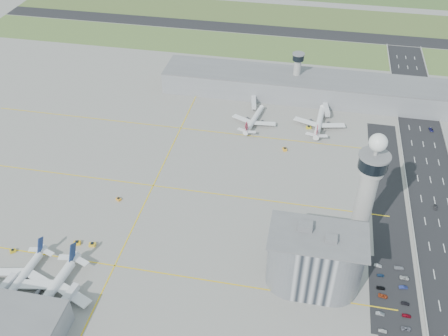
% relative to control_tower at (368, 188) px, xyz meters
% --- Properties ---
extents(ground, '(1000.00, 1000.00, 0.00)m').
position_rel_control_tower_xyz_m(ground, '(-72.00, -8.00, -35.04)').
color(ground, gray).
extents(grass_strip_0, '(480.00, 50.00, 0.08)m').
position_rel_control_tower_xyz_m(grass_strip_0, '(-92.00, 217.00, -35.00)').
color(grass_strip_0, '#546A32').
rests_on(grass_strip_0, ground).
extents(grass_strip_1, '(480.00, 60.00, 0.08)m').
position_rel_control_tower_xyz_m(grass_strip_1, '(-92.00, 292.00, -35.00)').
color(grass_strip_1, '#526B32').
rests_on(grass_strip_1, ground).
extents(runway, '(480.00, 22.00, 0.10)m').
position_rel_control_tower_xyz_m(runway, '(-92.00, 254.00, -34.98)').
color(runway, black).
rests_on(runway, ground).
extents(highway, '(28.00, 500.00, 0.10)m').
position_rel_control_tower_xyz_m(highway, '(43.00, -8.00, -34.99)').
color(highway, black).
rests_on(highway, ground).
extents(barrier_left, '(0.60, 500.00, 1.20)m').
position_rel_control_tower_xyz_m(barrier_left, '(29.00, -8.00, -34.44)').
color(barrier_left, '#9E9E99').
rests_on(barrier_left, ground).
extents(landside_road, '(18.00, 260.00, 0.08)m').
position_rel_control_tower_xyz_m(landside_road, '(18.00, -18.00, -35.00)').
color(landside_road, black).
rests_on(landside_road, ground).
extents(parking_lot, '(20.00, 44.00, 0.10)m').
position_rel_control_tower_xyz_m(parking_lot, '(16.00, -30.00, -34.99)').
color(parking_lot, black).
rests_on(parking_lot, ground).
extents(taxiway_line_h_0, '(260.00, 0.60, 0.01)m').
position_rel_control_tower_xyz_m(taxiway_line_h_0, '(-112.00, -38.00, -35.04)').
color(taxiway_line_h_0, yellow).
rests_on(taxiway_line_h_0, ground).
extents(taxiway_line_h_1, '(260.00, 0.60, 0.01)m').
position_rel_control_tower_xyz_m(taxiway_line_h_1, '(-112.00, 22.00, -35.04)').
color(taxiway_line_h_1, yellow).
rests_on(taxiway_line_h_1, ground).
extents(taxiway_line_h_2, '(260.00, 0.60, 0.01)m').
position_rel_control_tower_xyz_m(taxiway_line_h_2, '(-112.00, 82.00, -35.04)').
color(taxiway_line_h_2, yellow).
rests_on(taxiway_line_h_2, ground).
extents(taxiway_line_v, '(0.60, 260.00, 0.01)m').
position_rel_control_tower_xyz_m(taxiway_line_v, '(-112.00, 22.00, -35.04)').
color(taxiway_line_v, yellow).
rests_on(taxiway_line_v, ground).
extents(control_tower, '(14.00, 14.00, 64.50)m').
position_rel_control_tower_xyz_m(control_tower, '(0.00, 0.00, 0.00)').
color(control_tower, '#ADAAA5').
rests_on(control_tower, ground).
extents(secondary_tower, '(8.60, 8.60, 31.90)m').
position_rel_control_tower_xyz_m(secondary_tower, '(-42.00, 142.00, -16.24)').
color(secondary_tower, '#ADAAA5').
rests_on(secondary_tower, ground).
extents(admin_building, '(42.00, 24.00, 33.50)m').
position_rel_control_tower_xyz_m(admin_building, '(-20.01, -30.00, -19.74)').
color(admin_building, '#B2B2B7').
rests_on(admin_building, ground).
extents(terminal_pier, '(210.00, 32.00, 15.80)m').
position_rel_control_tower_xyz_m(terminal_pier, '(-32.00, 140.00, -27.14)').
color(terminal_pier, gray).
rests_on(terminal_pier, ground).
extents(airplane_near_b, '(35.70, 41.02, 10.81)m').
position_rel_control_tower_xyz_m(airplane_near_b, '(-149.54, -55.19, -29.64)').
color(airplane_near_b, white).
rests_on(airplane_near_b, ground).
extents(airplane_near_c, '(43.31, 49.35, 12.72)m').
position_rel_control_tower_xyz_m(airplane_near_c, '(-132.60, -60.51, -28.68)').
color(airplane_near_c, white).
rests_on(airplane_near_c, ground).
extents(airplane_far_a, '(36.14, 40.53, 10.04)m').
position_rel_control_tower_xyz_m(airplane_far_a, '(-65.56, 97.61, -30.02)').
color(airplane_far_a, white).
rests_on(airplane_far_a, ground).
extents(airplane_far_b, '(36.81, 42.45, 11.28)m').
position_rel_control_tower_xyz_m(airplane_far_b, '(-22.66, 102.99, -29.40)').
color(airplane_far_b, white).
rests_on(airplane_far_b, ground).
extents(jet_bridge_near_2, '(5.39, 14.31, 5.70)m').
position_rel_control_tower_xyz_m(jet_bridge_near_2, '(-125.00, -69.00, -32.19)').
color(jet_bridge_near_2, silver).
rests_on(jet_bridge_near_2, ground).
extents(jet_bridge_far_0, '(5.39, 14.31, 5.70)m').
position_rel_control_tower_xyz_m(jet_bridge_far_0, '(-70.00, 124.00, -32.19)').
color(jet_bridge_far_0, silver).
rests_on(jet_bridge_far_0, ground).
extents(jet_bridge_far_1, '(5.39, 14.31, 5.70)m').
position_rel_control_tower_xyz_m(jet_bridge_far_1, '(-20.00, 124.00, -32.19)').
color(jet_bridge_far_1, silver).
rests_on(jet_bridge_far_1, ground).
extents(tug_0, '(3.40, 3.26, 1.63)m').
position_rel_control_tower_xyz_m(tug_0, '(-163.82, -39.34, -34.22)').
color(tug_0, gold).
rests_on(tug_0, ground).
extents(tug_1, '(3.70, 2.93, 1.91)m').
position_rel_control_tower_xyz_m(tug_1, '(-127.41, -27.91, -34.09)').
color(tug_1, yellow).
rests_on(tug_1, ground).
extents(tug_2, '(3.82, 3.08, 1.94)m').
position_rel_control_tower_xyz_m(tug_2, '(-135.28, -28.38, -34.07)').
color(tug_2, gold).
rests_on(tug_2, ground).
extents(tug_3, '(3.33, 3.05, 1.60)m').
position_rel_control_tower_xyz_m(tug_3, '(-126.81, 6.61, -34.24)').
color(tug_3, orange).
rests_on(tug_3, ground).
extents(tug_4, '(3.20, 3.75, 1.84)m').
position_rel_control_tower_xyz_m(tug_4, '(-42.27, 70.65, -34.12)').
color(tug_4, '#F6A723').
rests_on(tug_4, ground).
extents(tug_5, '(3.69, 3.08, 1.84)m').
position_rel_control_tower_xyz_m(tug_5, '(-29.21, 98.08, -34.12)').
color(tug_5, gold).
rests_on(tug_5, ground).
extents(car_lot_0, '(3.71, 1.71, 1.23)m').
position_rel_control_tower_xyz_m(car_lot_0, '(10.77, -50.10, -34.42)').
color(car_lot_0, silver).
rests_on(car_lot_0, ground).
extents(car_lot_1, '(3.82, 1.51, 1.24)m').
position_rel_control_tower_xyz_m(car_lot_1, '(10.13, -41.61, -34.42)').
color(car_lot_1, gray).
rests_on(car_lot_1, ground).
extents(car_lot_2, '(4.38, 2.44, 1.16)m').
position_rel_control_tower_xyz_m(car_lot_2, '(11.83, -31.77, -34.46)').
color(car_lot_2, '#A93F1B').
rests_on(car_lot_2, ground).
extents(car_lot_3, '(3.98, 1.77, 1.14)m').
position_rel_control_tower_xyz_m(car_lot_3, '(11.13, -27.40, -34.47)').
color(car_lot_3, black).
rests_on(car_lot_3, ground).
extents(car_lot_4, '(3.32, 1.54, 1.10)m').
position_rel_control_tower_xyz_m(car_lot_4, '(11.36, -19.89, -34.49)').
color(car_lot_4, navy).
rests_on(car_lot_4, ground).
extents(car_lot_5, '(3.78, 1.66, 1.21)m').
position_rel_control_tower_xyz_m(car_lot_5, '(10.40, -14.16, -34.44)').
color(car_lot_5, silver).
rests_on(car_lot_5, ground).
extents(car_lot_6, '(4.33, 2.27, 1.16)m').
position_rel_control_tower_xyz_m(car_lot_6, '(20.50, -47.14, -34.46)').
color(car_lot_6, slate).
rests_on(car_lot_6, ground).
extents(car_lot_7, '(3.90, 1.61, 1.13)m').
position_rel_control_tower_xyz_m(car_lot_7, '(21.25, -40.45, -34.48)').
color(car_lot_7, maroon).
rests_on(car_lot_7, ground).
extents(car_lot_8, '(3.76, 1.79, 1.24)m').
position_rel_control_tower_xyz_m(car_lot_8, '(21.24, -33.95, -34.42)').
color(car_lot_8, black).
rests_on(car_lot_8, ground).
extents(car_lot_9, '(4.09, 2.01, 1.29)m').
position_rel_control_tower_xyz_m(car_lot_9, '(21.13, -25.07, -34.40)').
color(car_lot_9, navy).
rests_on(car_lot_9, ground).
extents(car_lot_10, '(4.33, 2.10, 1.19)m').
position_rel_control_tower_xyz_m(car_lot_10, '(22.08, -19.37, -34.45)').
color(car_lot_10, silver).
rests_on(car_lot_10, ground).
extents(car_lot_11, '(4.62, 2.26, 1.30)m').
position_rel_control_tower_xyz_m(car_lot_11, '(20.13, -13.80, -34.39)').
color(car_lot_11, '#979AA2').
rests_on(car_lot_11, ground).
extents(car_hw_1, '(1.78, 4.05, 1.29)m').
position_rel_control_tower_xyz_m(car_hw_1, '(42.61, 33.57, -34.39)').
color(car_hw_1, black).
rests_on(car_hw_1, ground).
extents(car_hw_2, '(2.90, 4.98, 1.30)m').
position_rel_control_tower_xyz_m(car_hw_2, '(49.78, 111.21, -34.39)').
color(car_hw_2, navy).
rests_on(car_hw_2, ground).
extents(car_hw_4, '(1.84, 3.58, 1.17)m').
position_rel_control_tower_xyz_m(car_hw_4, '(35.43, 173.66, -34.46)').
color(car_hw_4, gray).
rests_on(car_hw_4, ground).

